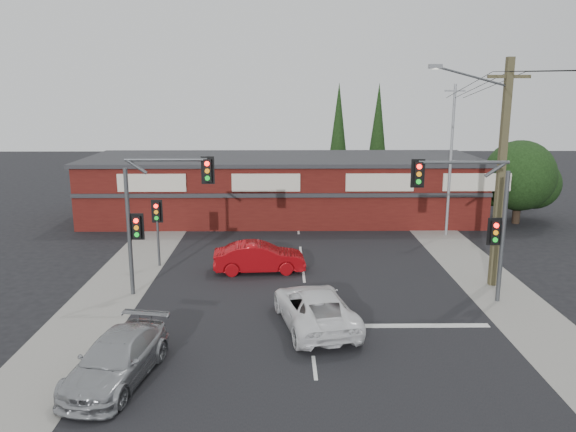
{
  "coord_description": "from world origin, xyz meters",
  "views": [
    {
      "loc": [
        -1.03,
        -21.06,
        8.66
      ],
      "look_at": [
        -0.76,
        3.0,
        3.23
      ],
      "focal_mm": 35.0,
      "sensor_mm": 36.0,
      "label": 1
    }
  ],
  "objects_px": {
    "shop_building": "(282,187)",
    "red_sedan": "(259,257)",
    "utility_pole": "(498,167)",
    "silver_suv": "(117,359)",
    "white_suv": "(315,308)"
  },
  "relations": [
    {
      "from": "shop_building",
      "to": "utility_pole",
      "type": "distance_m",
      "value": 17.15
    },
    {
      "from": "red_sedan",
      "to": "utility_pole",
      "type": "bearing_deg",
      "value": -104.94
    },
    {
      "from": "silver_suv",
      "to": "shop_building",
      "type": "bearing_deg",
      "value": 87.61
    },
    {
      "from": "white_suv",
      "to": "red_sedan",
      "type": "distance_m",
      "value": 6.86
    },
    {
      "from": "red_sedan",
      "to": "white_suv",
      "type": "bearing_deg",
      "value": -164.16
    },
    {
      "from": "white_suv",
      "to": "silver_suv",
      "type": "bearing_deg",
      "value": 20.94
    },
    {
      "from": "white_suv",
      "to": "red_sedan",
      "type": "height_order",
      "value": "red_sedan"
    },
    {
      "from": "shop_building",
      "to": "utility_pole",
      "type": "bearing_deg",
      "value": -56.24
    },
    {
      "from": "silver_suv",
      "to": "shop_building",
      "type": "distance_m",
      "value": 22.99
    },
    {
      "from": "shop_building",
      "to": "red_sedan",
      "type": "bearing_deg",
      "value": -95.41
    },
    {
      "from": "silver_suv",
      "to": "red_sedan",
      "type": "bearing_deg",
      "value": 79.7
    },
    {
      "from": "red_sedan",
      "to": "shop_building",
      "type": "distance_m",
      "value": 12.1
    },
    {
      "from": "silver_suv",
      "to": "red_sedan",
      "type": "height_order",
      "value": "red_sedan"
    },
    {
      "from": "silver_suv",
      "to": "red_sedan",
      "type": "xyz_separation_m",
      "value": [
        3.92,
        10.42,
        0.03
      ]
    },
    {
      "from": "utility_pole",
      "to": "white_suv",
      "type": "bearing_deg",
      "value": -151.57
    }
  ]
}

